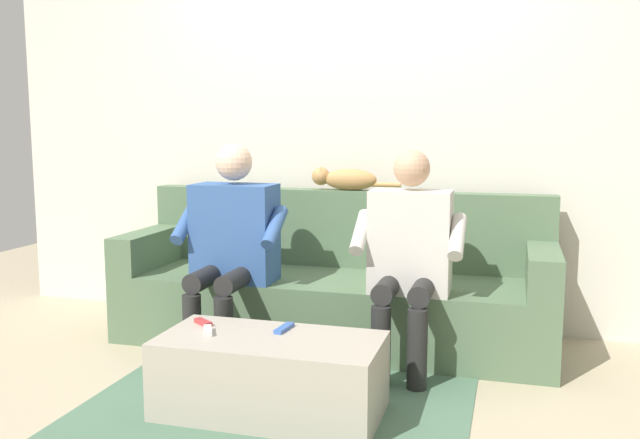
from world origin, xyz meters
The scene contains 11 objects.
ground_plane centered at (0.00, 0.60, 0.00)m, with size 8.00×8.00×0.00m, color tan.
back_wall centered at (0.00, -0.58, 1.27)m, with size 4.83×0.06×2.54m, color beige.
couch centered at (0.00, -0.12, 0.29)m, with size 2.53×0.77×0.88m.
coffee_table centered at (0.00, 0.98, 0.18)m, with size 0.99×0.49×0.35m.
person_left_seated centered at (-0.50, 0.25, 0.64)m, with size 0.57×0.50×1.16m.
person_right_seated centered at (0.50, 0.24, 0.66)m, with size 0.61×0.56×1.18m.
cat_on_backrest centered at (0.00, -0.39, 0.95)m, with size 0.56×0.12×0.15m.
remote_red centered at (0.37, 0.88, 0.36)m, with size 0.12×0.03×0.02m, color #B73333.
remote_blue centered at (-0.02, 0.86, 0.36)m, with size 0.15×0.04×0.02m, color #3860B7.
remote_white centered at (0.29, 1.01, 0.36)m, with size 0.11×0.03×0.03m, color white.
floor_rug centered at (0.00, 0.86, 0.00)m, with size 1.75×1.53×0.01m, color #4C7056.
Camera 1 is at (-1.01, 3.73, 1.28)m, focal length 38.38 mm.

